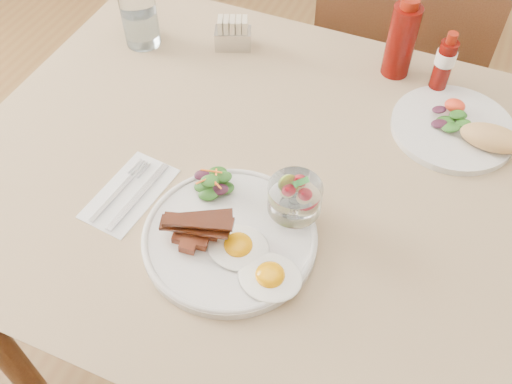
% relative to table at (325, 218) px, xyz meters
% --- Properties ---
extents(table, '(1.33, 0.88, 0.75)m').
position_rel_table_xyz_m(table, '(0.00, 0.00, 0.00)').
color(table, '#57341B').
rests_on(table, ground).
extents(chair_far, '(0.42, 0.42, 0.93)m').
position_rel_table_xyz_m(chair_far, '(0.00, 0.66, -0.14)').
color(chair_far, '#57341B').
rests_on(chair_far, ground).
extents(main_plate, '(0.28, 0.28, 0.02)m').
position_rel_table_xyz_m(main_plate, '(-0.11, -0.17, 0.10)').
color(main_plate, silver).
rests_on(main_plate, table).
extents(fried_eggs, '(0.18, 0.13, 0.03)m').
position_rel_table_xyz_m(fried_eggs, '(-0.06, -0.20, 0.11)').
color(fried_eggs, white).
rests_on(fried_eggs, main_plate).
extents(bacon_potato_pile, '(0.12, 0.08, 0.05)m').
position_rel_table_xyz_m(bacon_potato_pile, '(-0.16, -0.20, 0.13)').
color(bacon_potato_pile, maroon).
rests_on(bacon_potato_pile, main_plate).
extents(side_salad, '(0.07, 0.07, 0.04)m').
position_rel_table_xyz_m(side_salad, '(-0.18, -0.10, 0.12)').
color(side_salad, '#174312').
rests_on(side_salad, main_plate).
extents(fruit_cup, '(0.09, 0.09, 0.09)m').
position_rel_table_xyz_m(fruit_cup, '(-0.03, -0.09, 0.15)').
color(fruit_cup, white).
rests_on(fruit_cup, main_plate).
extents(second_plate, '(0.24, 0.23, 0.06)m').
position_rel_table_xyz_m(second_plate, '(0.19, 0.22, 0.10)').
color(second_plate, silver).
rests_on(second_plate, table).
extents(ketchup_bottle, '(0.07, 0.07, 0.17)m').
position_rel_table_xyz_m(ketchup_bottle, '(0.02, 0.35, 0.17)').
color(ketchup_bottle, '#4E0704').
rests_on(ketchup_bottle, table).
extents(hot_sauce_bottle, '(0.04, 0.04, 0.14)m').
position_rel_table_xyz_m(hot_sauce_bottle, '(0.12, 0.32, 0.15)').
color(hot_sauce_bottle, '#4E0704').
rests_on(hot_sauce_bottle, table).
extents(sugar_caddy, '(0.09, 0.07, 0.07)m').
position_rel_table_xyz_m(sugar_caddy, '(-0.32, 0.30, 0.12)').
color(sugar_caddy, '#BBBBC0').
rests_on(sugar_caddy, table).
extents(water_glass, '(0.08, 0.08, 0.13)m').
position_rel_table_xyz_m(water_glass, '(-0.51, 0.24, 0.15)').
color(water_glass, white).
rests_on(water_glass, table).
extents(napkin_cutlery, '(0.11, 0.18, 0.01)m').
position_rel_table_xyz_m(napkin_cutlery, '(-0.31, -0.15, 0.09)').
color(napkin_cutlery, white).
rests_on(napkin_cutlery, table).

